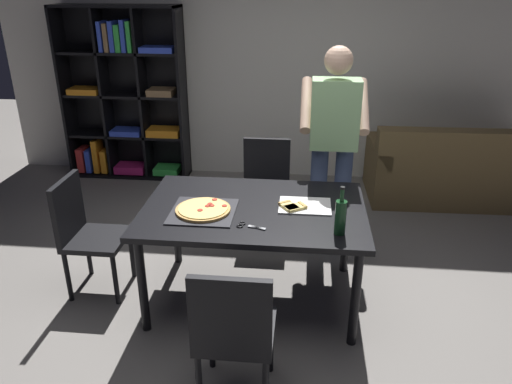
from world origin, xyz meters
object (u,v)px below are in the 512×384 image
(pepperoni_pizza_on_tray, at_px, (203,210))
(kitchen_scissors, at_px, (247,226))
(chair_far_side, at_px, (266,183))
(chair_left_end, at_px, (85,229))
(bookshelf, at_px, (126,99))
(person_serving_pizza, at_px, (333,141))
(dining_table, at_px, (254,216))
(wine_bottle, at_px, (341,216))
(chair_near_camera, at_px, (234,329))
(couch, at_px, (451,173))

(pepperoni_pizza_on_tray, bearing_deg, kitchen_scissors, -28.92)
(chair_far_side, xyz_separation_m, chair_left_end, (-1.26, -1.01, 0.00))
(bookshelf, distance_m, kitchen_scissors, 3.19)
(person_serving_pizza, bearing_deg, pepperoni_pizza_on_tray, -134.96)
(chair_far_side, bearing_deg, pepperoni_pizza_on_tray, -106.62)
(dining_table, distance_m, pepperoni_pizza_on_tray, 0.36)
(dining_table, relative_size, kitchen_scissors, 7.78)
(pepperoni_pizza_on_tray, height_order, wine_bottle, wine_bottle)
(chair_far_side, relative_size, bookshelf, 0.46)
(dining_table, distance_m, chair_near_camera, 1.02)
(dining_table, xyz_separation_m, bookshelf, (-1.75, 2.39, 0.25))
(dining_table, xyz_separation_m, person_serving_pizza, (0.56, 0.79, 0.32))
(chair_far_side, xyz_separation_m, couch, (1.90, 0.98, -0.21))
(chair_left_end, bearing_deg, pepperoni_pizza_on_tray, -6.96)
(person_serving_pizza, bearing_deg, chair_near_camera, -107.46)
(dining_table, distance_m, kitchen_scissors, 0.30)
(couch, relative_size, pepperoni_pizza_on_tray, 3.95)
(couch, bearing_deg, pepperoni_pizza_on_tray, -136.80)
(dining_table, height_order, chair_near_camera, chair_near_camera)
(chair_far_side, xyz_separation_m, bookshelf, (-1.75, 1.38, 0.41))
(chair_left_end, distance_m, kitchen_scissors, 1.30)
(dining_table, relative_size, bookshelf, 0.79)
(couch, bearing_deg, person_serving_pizza, -138.10)
(chair_far_side, height_order, person_serving_pizza, person_serving_pizza)
(chair_far_side, bearing_deg, bookshelf, 141.67)
(chair_near_camera, bearing_deg, dining_table, 90.00)
(chair_left_end, bearing_deg, chair_near_camera, -38.68)
(chair_left_end, xyz_separation_m, bookshelf, (-0.49, 2.39, 0.41))
(kitchen_scissors, bearing_deg, chair_near_camera, -88.78)
(dining_table, distance_m, couch, 2.78)
(chair_left_end, bearing_deg, bookshelf, 101.54)
(couch, distance_m, bookshelf, 3.72)
(chair_left_end, bearing_deg, wine_bottle, -10.01)
(kitchen_scissors, bearing_deg, pepperoni_pizza_on_tray, 151.08)
(chair_near_camera, bearing_deg, chair_far_side, 90.00)
(couch, relative_size, person_serving_pizza, 0.98)
(bookshelf, bearing_deg, person_serving_pizza, -34.72)
(couch, bearing_deg, kitchen_scissors, -130.10)
(dining_table, distance_m, wine_bottle, 0.68)
(chair_far_side, distance_m, bookshelf, 2.26)
(dining_table, xyz_separation_m, chair_far_side, (0.00, 1.01, -0.17))
(person_serving_pizza, distance_m, pepperoni_pizza_on_tray, 1.29)
(chair_near_camera, xyz_separation_m, bookshelf, (-1.75, 3.40, 0.41))
(dining_table, relative_size, chair_far_side, 1.72)
(chair_near_camera, relative_size, pepperoni_pizza_on_tray, 2.07)
(dining_table, relative_size, person_serving_pizza, 0.88)
(wine_bottle, bearing_deg, chair_left_end, 169.99)
(chair_near_camera, distance_m, chair_far_side, 2.01)
(chair_left_end, relative_size, couch, 0.52)
(chair_left_end, distance_m, wine_bottle, 1.89)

